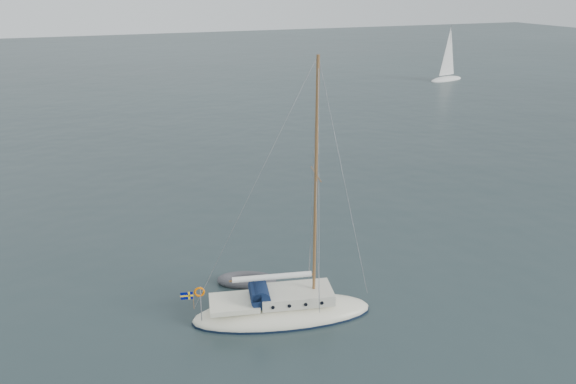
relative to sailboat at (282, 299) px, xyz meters
name	(u,v)px	position (x,y,z in m)	size (l,w,h in m)	color
ground	(288,283)	(1.36, 2.83, -0.95)	(300.00, 300.00, 0.00)	black
sailboat	(282,299)	(0.00, 0.00, 0.00)	(8.85, 2.65, 12.60)	#ECE8CA
dinghy	(247,280)	(-0.66, 3.53, -0.76)	(3.08, 1.39, 0.44)	#444348
distant_yacht_b	(448,55)	(47.47, 52.80, 2.88)	(6.77, 3.61, 8.97)	white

